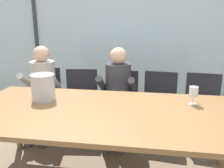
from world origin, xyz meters
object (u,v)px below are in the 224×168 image
at_px(wine_glass_near_bucket, 194,92).
at_px(dining_table, 106,117).
at_px(chair_left_of_center, 81,97).
at_px(ice_bucket_primary, 43,87).
at_px(person_beige_jumper, 41,86).
at_px(chair_near_window_right, 202,104).
at_px(chair_near_curtain, 44,95).
at_px(chair_right_of_center, 159,101).
at_px(chair_center, 121,99).
at_px(person_charcoal_jacket, 117,90).

bearing_deg(wine_glass_near_bucket, dining_table, -159.94).
bearing_deg(chair_left_of_center, ice_bucket_primary, -107.44).
bearing_deg(wine_glass_near_bucket, person_beige_jumper, 162.15).
height_order(chair_near_window_right, ice_bucket_primary, ice_bucket_primary).
distance_m(chair_near_curtain, chair_left_of_center, 0.54).
bearing_deg(chair_near_window_right, dining_table, -128.98).
bearing_deg(chair_right_of_center, dining_table, -110.63).
height_order(chair_center, chair_near_window_right, same).
distance_m(dining_table, person_beige_jumper, 1.33).
height_order(chair_left_of_center, chair_near_window_right, same).
distance_m(dining_table, ice_bucket_primary, 0.73).
height_order(chair_near_curtain, chair_center, same).
distance_m(dining_table, person_charcoal_jacket, 0.87).
distance_m(chair_near_curtain, chair_center, 1.08).
height_order(ice_bucket_primary, wine_glass_near_bucket, ice_bucket_primary).
xyz_separation_m(chair_near_curtain, ice_bucket_primary, (0.38, -0.83, 0.37)).
bearing_deg(chair_near_curtain, wine_glass_near_bucket, -26.65).
height_order(dining_table, chair_near_window_right, chair_near_window_right).
xyz_separation_m(chair_right_of_center, ice_bucket_primary, (-1.19, -0.82, 0.37)).
bearing_deg(chair_near_curtain, chair_center, -6.14).
height_order(chair_center, person_charcoal_jacket, person_charcoal_jacket).
bearing_deg(chair_right_of_center, chair_center, -172.56).
relative_size(chair_near_window_right, wine_glass_near_bucket, 5.07).
height_order(dining_table, ice_bucket_primary, ice_bucket_primary).
distance_m(dining_table, wine_glass_near_bucket, 0.86).
bearing_deg(ice_bucket_primary, person_charcoal_jacket, 45.49).
distance_m(chair_left_of_center, ice_bucket_primary, 0.90).
xyz_separation_m(chair_center, person_beige_jumper, (-1.03, -0.14, 0.17)).
relative_size(chair_near_curtain, wine_glass_near_bucket, 5.07).
bearing_deg(ice_bucket_primary, dining_table, -16.46).
xyz_separation_m(chair_left_of_center, chair_right_of_center, (1.03, 0.01, 0.00)).
relative_size(ice_bucket_primary, wine_glass_near_bucket, 1.51).
xyz_separation_m(chair_right_of_center, chair_near_window_right, (0.52, -0.02, 0.00)).
height_order(chair_near_window_right, person_charcoal_jacket, person_charcoal_jacket).
bearing_deg(chair_near_window_right, chair_right_of_center, -174.93).
distance_m(chair_left_of_center, person_charcoal_jacket, 0.55).
xyz_separation_m(chair_center, chair_near_window_right, (1.01, -0.01, 0.00)).
bearing_deg(dining_table, chair_right_of_center, 63.21).
xyz_separation_m(person_beige_jumper, ice_bucket_primary, (0.33, -0.67, 0.20)).
bearing_deg(chair_left_of_center, person_beige_jumper, -170.83).
relative_size(dining_table, person_charcoal_jacket, 2.12).
distance_m(chair_near_window_right, person_beige_jumper, 2.06).
bearing_deg(wine_glass_near_bucket, chair_near_curtain, 158.16).
distance_m(chair_left_of_center, chair_center, 0.54).
height_order(chair_center, wine_glass_near_bucket, wine_glass_near_bucket).
xyz_separation_m(dining_table, person_beige_jumper, (-1.01, 0.87, -0.01)).
relative_size(chair_near_curtain, person_beige_jumper, 0.73).
bearing_deg(chair_left_of_center, person_charcoal_jacket, -22.01).
bearing_deg(person_charcoal_jacket, ice_bucket_primary, -133.02).
height_order(person_beige_jumper, ice_bucket_primary, person_beige_jumper).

